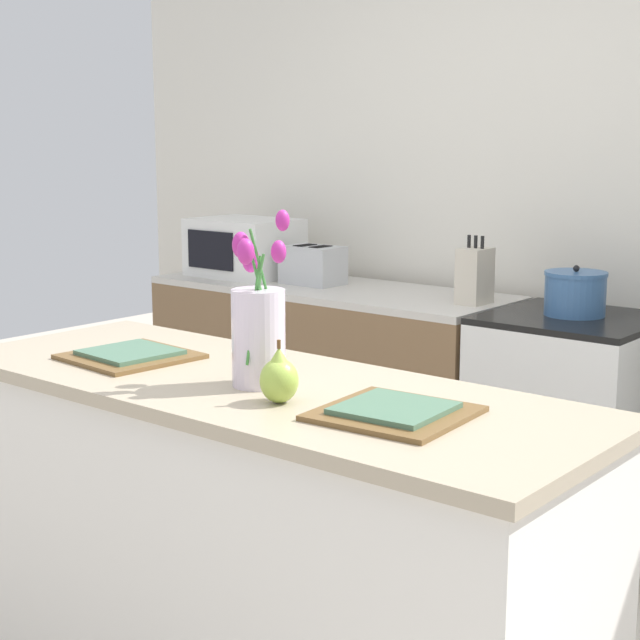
{
  "coord_description": "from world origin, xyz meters",
  "views": [
    {
      "loc": [
        1.63,
        -1.73,
        1.54
      ],
      "look_at": [
        0.0,
        0.25,
        1.06
      ],
      "focal_mm": 55.0,
      "sensor_mm": 36.0,
      "label": 1
    }
  ],
  "objects_px": {
    "cooking_pot": "(575,293)",
    "stove_range": "(568,433)",
    "plate_setting_right": "(394,412)",
    "flower_vase": "(258,328)",
    "plate_setting_left": "(130,355)",
    "microwave": "(244,247)",
    "pear_figurine": "(279,378)",
    "toaster": "(313,265)",
    "knife_block": "(475,276)"
  },
  "relations": [
    {
      "from": "toaster",
      "to": "plate_setting_left",
      "type": "bearing_deg",
      "value": -66.49
    },
    {
      "from": "pear_figurine",
      "to": "toaster",
      "type": "bearing_deg",
      "value": 127.88
    },
    {
      "from": "pear_figurine",
      "to": "plate_setting_right",
      "type": "xyz_separation_m",
      "value": [
        0.27,
        0.08,
        -0.05
      ]
    },
    {
      "from": "plate_setting_left",
      "to": "plate_setting_right",
      "type": "height_order",
      "value": "same"
    },
    {
      "from": "stove_range",
      "to": "toaster",
      "type": "bearing_deg",
      "value": -179.99
    },
    {
      "from": "flower_vase",
      "to": "cooking_pot",
      "type": "bearing_deg",
      "value": 87.82
    },
    {
      "from": "toaster",
      "to": "microwave",
      "type": "height_order",
      "value": "microwave"
    },
    {
      "from": "cooking_pot",
      "to": "microwave",
      "type": "bearing_deg",
      "value": -179.5
    },
    {
      "from": "stove_range",
      "to": "knife_block",
      "type": "distance_m",
      "value": 0.7
    },
    {
      "from": "flower_vase",
      "to": "microwave",
      "type": "height_order",
      "value": "flower_vase"
    },
    {
      "from": "stove_range",
      "to": "plate_setting_left",
      "type": "relative_size",
      "value": 2.7
    },
    {
      "from": "plate_setting_left",
      "to": "toaster",
      "type": "relative_size",
      "value": 1.18
    },
    {
      "from": "stove_range",
      "to": "knife_block",
      "type": "bearing_deg",
      "value": -179.94
    },
    {
      "from": "stove_range",
      "to": "pear_figurine",
      "type": "bearing_deg",
      "value": -87.45
    },
    {
      "from": "pear_figurine",
      "to": "cooking_pot",
      "type": "bearing_deg",
      "value": 92.74
    },
    {
      "from": "pear_figurine",
      "to": "plate_setting_left",
      "type": "relative_size",
      "value": 0.44
    },
    {
      "from": "pear_figurine",
      "to": "microwave",
      "type": "xyz_separation_m",
      "value": [
        -1.75,
        1.71,
        0.03
      ]
    },
    {
      "from": "toaster",
      "to": "knife_block",
      "type": "relative_size",
      "value": 1.04
    },
    {
      "from": "plate_setting_right",
      "to": "plate_setting_left",
      "type": "bearing_deg",
      "value": 180.0
    },
    {
      "from": "pear_figurine",
      "to": "knife_block",
      "type": "relative_size",
      "value": 0.54
    },
    {
      "from": "plate_setting_left",
      "to": "microwave",
      "type": "xyz_separation_m",
      "value": [
        -1.13,
        1.63,
        0.08
      ]
    },
    {
      "from": "plate_setting_right",
      "to": "microwave",
      "type": "distance_m",
      "value": 2.6
    },
    {
      "from": "toaster",
      "to": "knife_block",
      "type": "distance_m",
      "value": 0.83
    },
    {
      "from": "pear_figurine",
      "to": "toaster",
      "type": "distance_m",
      "value": 2.17
    },
    {
      "from": "stove_range",
      "to": "cooking_pot",
      "type": "xyz_separation_m",
      "value": [
        -0.01,
        0.01,
        0.53
      ]
    },
    {
      "from": "stove_range",
      "to": "cooking_pot",
      "type": "bearing_deg",
      "value": 115.03
    },
    {
      "from": "microwave",
      "to": "knife_block",
      "type": "height_order",
      "value": "same"
    },
    {
      "from": "stove_range",
      "to": "flower_vase",
      "type": "xyz_separation_m",
      "value": [
        -0.07,
        -1.62,
        0.64
      ]
    },
    {
      "from": "stove_range",
      "to": "knife_block",
      "type": "height_order",
      "value": "knife_block"
    },
    {
      "from": "cooking_pot",
      "to": "stove_range",
      "type": "bearing_deg",
      "value": -64.97
    },
    {
      "from": "knife_block",
      "to": "flower_vase",
      "type": "bearing_deg",
      "value": -77.66
    },
    {
      "from": "stove_range",
      "to": "cooking_pot",
      "type": "relative_size",
      "value": 3.91
    },
    {
      "from": "pear_figurine",
      "to": "knife_block",
      "type": "xyz_separation_m",
      "value": [
        -0.5,
        1.71,
        0.01
      ]
    },
    {
      "from": "plate_setting_right",
      "to": "stove_range",
      "type": "bearing_deg",
      "value": 101.9
    },
    {
      "from": "flower_vase",
      "to": "plate_setting_left",
      "type": "height_order",
      "value": "flower_vase"
    },
    {
      "from": "flower_vase",
      "to": "plate_setting_left",
      "type": "xyz_separation_m",
      "value": [
        -0.48,
        -0.01,
        -0.13
      ]
    },
    {
      "from": "plate_setting_left",
      "to": "knife_block",
      "type": "height_order",
      "value": "knife_block"
    },
    {
      "from": "stove_range",
      "to": "plate_setting_right",
      "type": "height_order",
      "value": "plate_setting_right"
    },
    {
      "from": "plate_setting_left",
      "to": "flower_vase",
      "type": "bearing_deg",
      "value": 1.14
    },
    {
      "from": "toaster",
      "to": "knife_block",
      "type": "bearing_deg",
      "value": -0.02
    },
    {
      "from": "flower_vase",
      "to": "knife_block",
      "type": "relative_size",
      "value": 1.59
    },
    {
      "from": "stove_range",
      "to": "cooking_pot",
      "type": "height_order",
      "value": "cooking_pot"
    },
    {
      "from": "flower_vase",
      "to": "plate_setting_right",
      "type": "distance_m",
      "value": 0.43
    },
    {
      "from": "stove_range",
      "to": "plate_setting_right",
      "type": "bearing_deg",
      "value": -78.1
    },
    {
      "from": "pear_figurine",
      "to": "knife_block",
      "type": "bearing_deg",
      "value": 106.3
    },
    {
      "from": "plate_setting_left",
      "to": "microwave",
      "type": "height_order",
      "value": "microwave"
    },
    {
      "from": "plate_setting_right",
      "to": "pear_figurine",
      "type": "bearing_deg",
      "value": -163.88
    },
    {
      "from": "pear_figurine",
      "to": "toaster",
      "type": "xyz_separation_m",
      "value": [
        -1.33,
        1.71,
        -0.02
      ]
    },
    {
      "from": "plate_setting_left",
      "to": "cooking_pot",
      "type": "bearing_deg",
      "value": 71.92
    },
    {
      "from": "plate_setting_left",
      "to": "knife_block",
      "type": "xyz_separation_m",
      "value": [
        0.12,
        1.63,
        0.05
      ]
    }
  ]
}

